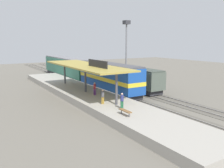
% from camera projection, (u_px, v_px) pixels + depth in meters
% --- Properties ---
extents(ground_plane, '(120.00, 120.00, 0.00)m').
position_uv_depth(ground_plane, '(124.00, 93.00, 37.22)').
color(ground_plane, '#666056').
extents(track_near, '(3.20, 110.00, 0.16)m').
position_uv_depth(track_near, '(113.00, 94.00, 36.18)').
color(track_near, '#565249').
rests_on(track_near, ground).
extents(track_far, '(3.20, 110.00, 0.16)m').
position_uv_depth(track_far, '(138.00, 91.00, 38.55)').
color(track_far, '#565249').
rests_on(track_far, ground).
extents(platform, '(6.00, 44.00, 0.90)m').
position_uv_depth(platform, '(86.00, 95.00, 33.73)').
color(platform, '#9E998E').
rests_on(platform, ground).
extents(station_canopy, '(5.20, 18.00, 4.70)m').
position_uv_depth(station_canopy, '(85.00, 66.00, 32.93)').
color(station_canopy, '#47474C').
rests_on(station_canopy, platform).
extents(platform_bench, '(0.44, 1.70, 0.50)m').
position_uv_depth(platform_bench, '(125.00, 111.00, 23.01)').
color(platform_bench, '#333338').
rests_on(platform_bench, platform).
extents(locomotive, '(2.93, 14.43, 4.44)m').
position_uv_depth(locomotive, '(109.00, 77.00, 36.91)').
color(locomotive, '#28282D').
rests_on(locomotive, track_near).
extents(passenger_carriage_single, '(2.90, 20.00, 4.24)m').
position_uv_depth(passenger_carriage_single, '(66.00, 67.00, 52.01)').
color(passenger_carriage_single, '#28282D').
rests_on(passenger_carriage_single, track_near).
extents(freight_car, '(2.80, 12.00, 3.54)m').
position_uv_depth(freight_car, '(134.00, 78.00, 39.17)').
color(freight_car, '#28282D').
rests_on(freight_car, track_far).
extents(light_mast, '(1.10, 1.10, 11.70)m').
position_uv_depth(light_mast, '(126.00, 38.00, 45.33)').
color(light_mast, slate).
rests_on(light_mast, ground).
extents(person_waiting, '(0.34, 0.34, 1.71)m').
position_uv_depth(person_waiting, '(122.00, 100.00, 25.15)').
color(person_waiting, '#23603D').
rests_on(person_waiting, platform).
extents(person_walking, '(0.34, 0.34, 1.71)m').
position_uv_depth(person_walking, '(103.00, 96.00, 27.02)').
color(person_walking, olive).
rests_on(person_walking, platform).
extents(person_boarding, '(0.34, 0.34, 1.71)m').
position_uv_depth(person_boarding, '(95.00, 88.00, 31.55)').
color(person_boarding, '#663375').
rests_on(person_boarding, platform).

